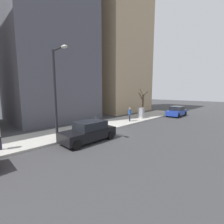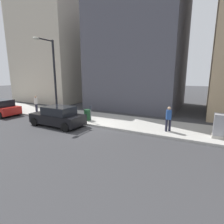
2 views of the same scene
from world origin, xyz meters
TOP-DOWN VIEW (x-y plane):
  - ground_plane at (0.00, 0.00)m, footprint 120.00×120.00m
  - sidewalk at (2.00, 0.00)m, footprint 4.00×36.00m
  - parked_car_black at (-1.08, 2.45)m, footprint 1.95×4.22m
  - parked_car_red at (-1.02, 10.14)m, footprint 1.93×4.21m
  - parking_meter at (0.45, 0.47)m, footprint 0.14×0.10m
  - utility_box at (1.30, -8.20)m, footprint 0.83×0.61m
  - streetlamp at (0.28, 4.18)m, footprint 1.97×0.32m
  - trash_bin at (0.90, 1.13)m, footprint 0.56×0.56m
  - pedestrian_near_meter at (1.06, -5.33)m, footprint 0.36×0.36m
  - pedestrian_midblock at (1.18, 7.68)m, footprint 0.36×0.38m
  - office_tower_right at (10.60, 13.32)m, footprint 10.20×10.20m

SIDE VIEW (x-z plane):
  - ground_plane at x=0.00m, z-range 0.00..0.00m
  - sidewalk at x=2.00m, z-range 0.00..0.15m
  - trash_bin at x=0.90m, z-range 0.15..1.05m
  - parked_car_black at x=-1.08m, z-range -0.02..1.50m
  - parked_car_red at x=-1.02m, z-range -0.02..1.50m
  - utility_box at x=1.30m, z-range 0.13..1.56m
  - parking_meter at x=0.45m, z-range 0.30..1.65m
  - pedestrian_near_meter at x=1.06m, z-range 0.26..1.92m
  - pedestrian_midblock at x=1.18m, z-range 0.26..1.92m
  - streetlamp at x=0.28m, z-range 0.77..7.27m
  - office_tower_right at x=10.60m, z-range 0.00..15.12m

